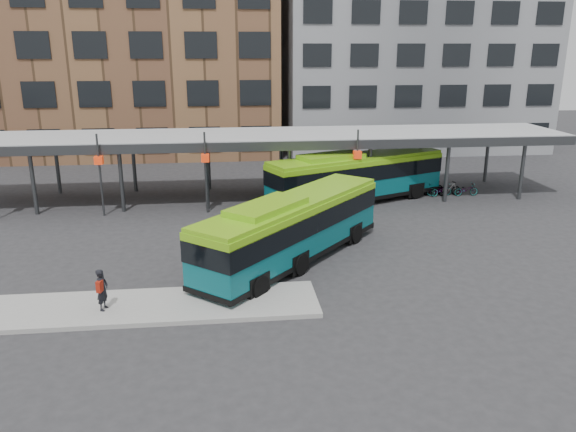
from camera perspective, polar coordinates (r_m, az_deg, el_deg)
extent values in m
plane|color=#28282B|center=(24.70, -1.68, -5.77)|extent=(120.00, 120.00, 0.00)
cube|color=gray|center=(22.15, -15.50, -8.93)|extent=(14.00, 3.00, 0.18)
cube|color=#999B9E|center=(36.19, -3.51, 8.08)|extent=(40.00, 6.00, 0.35)
cube|color=#383A3D|center=(33.26, -3.22, 7.05)|extent=(40.00, 0.15, 0.55)
cylinder|color=#383A3D|center=(35.85, -24.46, 3.09)|extent=(0.24, 0.24, 3.80)
cylinder|color=#383A3D|center=(40.53, -22.40, 4.77)|extent=(0.24, 0.24, 3.80)
cylinder|color=#383A3D|center=(34.63, -16.57, 3.47)|extent=(0.24, 0.24, 3.80)
cylinder|color=#383A3D|center=(39.45, -15.38, 5.14)|extent=(0.24, 0.24, 3.80)
cylinder|color=#383A3D|center=(34.10, -8.26, 3.80)|extent=(0.24, 0.24, 3.80)
cylinder|color=#383A3D|center=(38.99, -8.08, 5.45)|extent=(0.24, 0.24, 3.80)
cylinder|color=#383A3D|center=(34.30, 0.13, 4.05)|extent=(0.24, 0.24, 3.80)
cylinder|color=#383A3D|center=(39.16, -0.72, 5.66)|extent=(0.24, 0.24, 3.80)
cylinder|color=#383A3D|center=(35.21, 8.26, 4.22)|extent=(0.24, 0.24, 3.80)
cylinder|color=#383A3D|center=(39.96, 6.47, 5.78)|extent=(0.24, 0.24, 3.80)
cylinder|color=#383A3D|center=(36.79, 15.84, 4.29)|extent=(0.24, 0.24, 3.80)
cylinder|color=#383A3D|center=(41.36, 13.28, 5.82)|extent=(0.24, 0.24, 3.80)
cylinder|color=#383A3D|center=(38.95, 22.69, 4.29)|extent=(0.24, 0.24, 3.80)
cylinder|color=#383A3D|center=(43.29, 19.55, 5.77)|extent=(0.24, 0.24, 3.80)
cylinder|color=#383A3D|center=(33.95, -18.52, 3.91)|extent=(0.12, 0.12, 4.80)
cube|color=red|center=(33.77, -18.67, 5.39)|extent=(0.45, 0.45, 0.45)
cylinder|color=#383A3D|center=(33.21, -8.33, 4.33)|extent=(0.12, 0.12, 4.80)
cube|color=red|center=(33.03, -8.40, 5.86)|extent=(0.45, 0.45, 0.45)
cylinder|color=#383A3D|center=(34.11, 7.00, 4.72)|extent=(0.12, 0.12, 4.80)
cube|color=red|center=(33.93, 7.05, 6.20)|extent=(0.45, 0.45, 0.45)
cube|color=brown|center=(55.35, -15.72, 17.81)|extent=(26.00, 14.00, 22.00)
cube|color=slate|center=(57.57, 12.12, 16.99)|extent=(24.00, 14.00, 20.00)
cube|color=#075057|center=(25.44, 0.48, -1.37)|extent=(9.43, 10.28, 2.41)
cube|color=black|center=(25.30, 0.49, -0.33)|extent=(9.50, 10.36, 0.91)
cube|color=#6DB112|center=(25.07, 0.49, 1.46)|extent=(9.35, 10.22, 0.19)
cube|color=#6DB112|center=(23.50, -2.15, 0.89)|extent=(3.84, 4.04, 0.34)
cube|color=black|center=(25.80, 0.48, -3.66)|extent=(9.51, 10.36, 0.23)
cylinder|color=black|center=(28.35, 6.84, -1.81)|extent=(0.85, 0.91, 0.96)
cylinder|color=black|center=(29.45, 2.81, -0.99)|extent=(0.85, 0.91, 0.96)
cylinder|color=black|center=(24.29, 1.24, -4.94)|extent=(0.85, 0.91, 0.96)
cylinder|color=black|center=(25.57, -3.17, -3.82)|extent=(0.85, 0.91, 0.96)
cylinder|color=black|center=(22.12, -2.94, -7.21)|extent=(0.85, 0.91, 0.96)
cylinder|color=black|center=(23.52, -7.50, -5.83)|extent=(0.85, 0.91, 0.96)
cube|color=#075057|center=(35.55, 6.99, 3.85)|extent=(11.84, 7.01, 2.47)
cube|color=black|center=(35.44, 7.01, 4.63)|extent=(11.91, 7.09, 0.94)
cube|color=#6DB112|center=(35.27, 7.06, 5.96)|extent=(11.80, 6.92, 0.20)
cube|color=#6DB112|center=(34.10, 4.41, 6.01)|extent=(4.33, 3.21, 0.35)
cube|color=black|center=(35.81, 6.92, 2.12)|extent=(11.92, 7.09, 0.24)
cylinder|color=black|center=(37.39, 12.89, 2.49)|extent=(1.02, 0.67, 0.99)
cylinder|color=black|center=(39.13, 10.51, 3.26)|extent=(1.02, 0.67, 0.99)
cylinder|color=black|center=(34.18, 6.54, 1.47)|extent=(1.02, 0.67, 0.99)
cylinder|color=black|center=(36.07, 4.27, 2.35)|extent=(1.02, 0.67, 0.99)
cylinder|color=black|center=(32.56, 2.35, 0.78)|extent=(1.02, 0.67, 0.99)
cylinder|color=black|center=(34.54, 0.20, 1.74)|extent=(1.02, 0.67, 0.99)
imported|color=black|center=(21.78, -18.34, -7.11)|extent=(0.51, 0.65, 1.58)
cube|color=maroon|center=(21.55, -18.59, -6.78)|extent=(0.23, 0.33, 0.42)
imported|color=slate|center=(38.18, 13.47, 2.69)|extent=(1.86, 1.06, 0.93)
imported|color=slate|center=(38.62, 14.51, 2.80)|extent=(1.66, 0.91, 0.96)
imported|color=slate|center=(38.40, 15.31, 2.58)|extent=(1.72, 0.99, 0.85)
imported|color=slate|center=(38.68, 16.05, 2.71)|extent=(1.65, 0.65, 0.97)
imported|color=slate|center=(38.93, 17.64, 2.57)|extent=(1.64, 0.58, 0.86)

